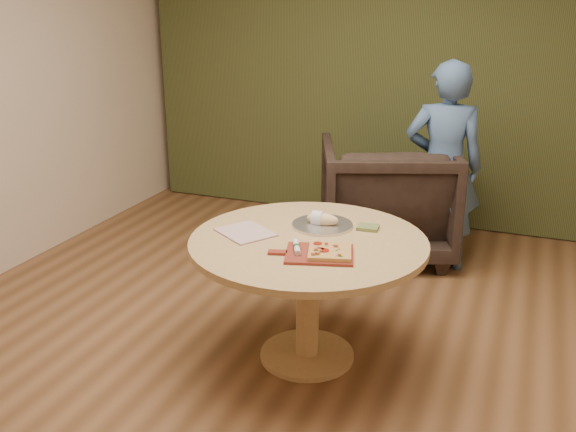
% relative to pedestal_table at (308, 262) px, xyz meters
% --- Properties ---
extents(room_shell, '(5.04, 6.04, 2.84)m').
position_rel_pedestal_table_xyz_m(room_shell, '(-0.09, -0.26, 0.79)').
color(room_shell, brown).
rests_on(room_shell, ground).
extents(curtain, '(4.80, 0.14, 2.78)m').
position_rel_pedestal_table_xyz_m(curtain, '(-0.09, 2.64, 0.79)').
color(curtain, '#313819').
rests_on(curtain, ground).
extents(pedestal_table, '(1.33, 1.33, 0.75)m').
position_rel_pedestal_table_xyz_m(pedestal_table, '(0.00, 0.00, 0.00)').
color(pedestal_table, tan).
rests_on(pedestal_table, ground).
extents(pizza_paddle, '(0.47, 0.37, 0.01)m').
position_rel_pedestal_table_xyz_m(pizza_paddle, '(0.12, -0.20, 0.15)').
color(pizza_paddle, maroon).
rests_on(pizza_paddle, pedestal_table).
extents(flatbread_pizza, '(0.27, 0.27, 0.04)m').
position_rel_pedestal_table_xyz_m(flatbread_pizza, '(0.19, -0.20, 0.17)').
color(flatbread_pizza, tan).
rests_on(flatbread_pizza, pizza_paddle).
extents(cutlery_roll, '(0.10, 0.19, 0.03)m').
position_rel_pedestal_table_xyz_m(cutlery_roll, '(0.01, -0.20, 0.17)').
color(cutlery_roll, silver).
rests_on(cutlery_roll, pizza_paddle).
extents(newspaper, '(0.39, 0.37, 0.01)m').
position_rel_pedestal_table_xyz_m(newspaper, '(-0.36, -0.05, 0.15)').
color(newspaper, silver).
rests_on(newspaper, pedestal_table).
extents(serving_tray, '(0.36, 0.36, 0.02)m').
position_rel_pedestal_table_xyz_m(serving_tray, '(0.01, 0.23, 0.15)').
color(serving_tray, silver).
rests_on(serving_tray, pedestal_table).
extents(bread_roll, '(0.19, 0.09, 0.09)m').
position_rel_pedestal_table_xyz_m(bread_roll, '(-0.00, 0.23, 0.18)').
color(bread_roll, beige).
rests_on(bread_roll, serving_tray).
extents(green_packet, '(0.13, 0.11, 0.02)m').
position_rel_pedestal_table_xyz_m(green_packet, '(0.27, 0.27, 0.15)').
color(green_packet, '#4A5A28').
rests_on(green_packet, pedestal_table).
extents(armchair, '(1.27, 1.23, 1.04)m').
position_rel_pedestal_table_xyz_m(armchair, '(0.05, 1.73, -0.09)').
color(armchair, black).
rests_on(armchair, ground).
extents(person_standing, '(0.65, 0.49, 1.60)m').
position_rel_pedestal_table_xyz_m(person_standing, '(0.49, 1.64, 0.19)').
color(person_standing, '#3E5D86').
rests_on(person_standing, ground).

